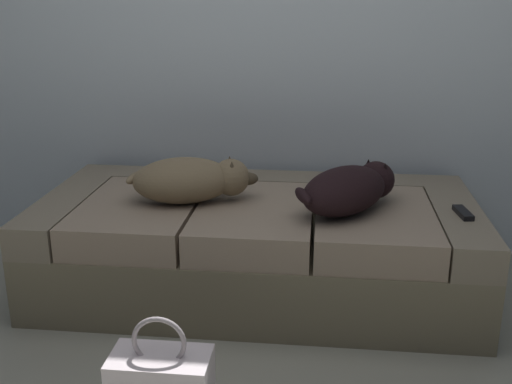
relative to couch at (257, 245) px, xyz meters
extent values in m
cube|color=#756B51|center=(0.00, 0.00, -0.07)|extent=(1.95, 0.96, 0.30)
cube|color=gray|center=(-0.87, 0.00, 0.15)|extent=(0.20, 0.96, 0.14)
cube|color=gray|center=(0.87, 0.00, 0.15)|extent=(0.20, 0.96, 0.14)
cube|color=gray|center=(0.00, 0.38, 0.15)|extent=(1.55, 0.20, 0.14)
cube|color=gray|center=(-0.52, -0.10, 0.15)|extent=(0.50, 0.74, 0.14)
cube|color=gray|center=(0.00, -0.10, 0.15)|extent=(0.50, 0.74, 0.14)
cube|color=gray|center=(0.52, -0.10, 0.15)|extent=(0.50, 0.74, 0.14)
ellipsoid|color=#7C684B|center=(-0.32, -0.08, 0.32)|extent=(0.49, 0.35, 0.20)
sphere|color=#7C684B|center=(-0.11, -0.03, 0.33)|extent=(0.17, 0.17, 0.17)
ellipsoid|color=#4A3E2D|center=(-0.04, -0.01, 0.32)|extent=(0.11, 0.08, 0.06)
cone|color=#4A3E2D|center=(-0.13, 0.02, 0.39)|extent=(0.04, 0.04, 0.05)
cone|color=#4A3E2D|center=(-0.10, -0.07, 0.39)|extent=(0.04, 0.04, 0.05)
ellipsoid|color=#7C684B|center=(-0.52, -0.08, 0.33)|extent=(0.09, 0.18, 0.05)
ellipsoid|color=black|center=(0.38, -0.15, 0.32)|extent=(0.48, 0.49, 0.20)
sphere|color=black|center=(0.52, 0.01, 0.33)|extent=(0.16, 0.16, 0.16)
ellipsoid|color=black|center=(0.57, 0.06, 0.32)|extent=(0.11, 0.11, 0.06)
cone|color=black|center=(0.49, 0.04, 0.39)|extent=(0.04, 0.04, 0.05)
cone|color=black|center=(0.55, -0.02, 0.39)|extent=(0.04, 0.04, 0.05)
ellipsoid|color=black|center=(0.21, -0.26, 0.33)|extent=(0.10, 0.18, 0.05)
cube|color=black|center=(0.88, -0.11, 0.23)|extent=(0.06, 0.15, 0.02)
torus|color=#A5999B|center=(-0.20, -0.97, 0.07)|extent=(0.18, 0.02, 0.18)
camera|label=1|loc=(0.29, -2.63, 1.12)|focal=43.60mm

